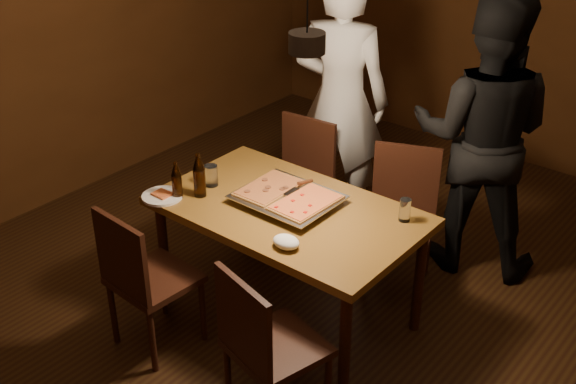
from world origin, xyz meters
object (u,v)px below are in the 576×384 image
Objects in this scene: chair_far_left at (300,171)px; chair_near_right at (263,337)px; beer_bottle_b at (199,175)px; diner_white at (341,101)px; chair_near_left at (140,270)px; plate_slice at (162,196)px; chair_far_right at (402,204)px; pendant_lamp at (307,41)px; beer_bottle_a at (177,180)px; diner_dark at (482,136)px; dining_table at (288,219)px; pizza_tray at (288,200)px.

chair_near_right is at bearing 117.28° from chair_far_left.
beer_bottle_b is 0.14× the size of diner_white.
chair_near_left reaches higher than plate_slice.
chair_far_right is 1.08× the size of chair_near_right.
chair_far_right is at bearing 109.74° from chair_near_right.
chair_far_right is 0.29× the size of diner_white.
pendant_lamp reaches higher than chair_near_left.
chair_far_right is at bearing 178.61° from chair_far_left.
beer_bottle_a is 0.12× the size of diner_dark.
diner_dark is at bearing 73.14° from pendant_lamp.
diner_dark is (0.56, 1.23, 0.25)m from dining_table.
pendant_lamp is at bearing -20.79° from dining_table.
pizza_tray is 0.73m from plate_slice.
diner_dark is (1.05, 0.51, 0.38)m from chair_far_left.
chair_near_left is at bearing 87.06° from chair_far_left.
dining_table is 3.09× the size of chair_far_left.
beer_bottle_b is 0.15× the size of diner_dark.
dining_table is 0.87m from chair_near_left.
chair_far_right is 1.53m from chair_near_right.
diner_white is (-0.75, 0.37, 0.40)m from chair_far_right.
chair_far_right is at bearing 70.54° from pizza_tray.
dining_table is 1.38m from diner_dark.
diner_white is at bearing -14.30° from diner_dark.
pendant_lamp reaches higher than beer_bottle_a.
pizza_tray is 1.01m from pendant_lamp.
dining_table is at bearing 28.62° from beer_bottle_a.
chair_near_left is (-0.72, -1.52, 0.00)m from chair_far_right.
chair_far_right is 1.30m from beer_bottle_b.
plate_slice is at bearing 174.85° from chair_near_right.
pizza_tray is 0.64m from beer_bottle_a.
beer_bottle_b is at bearing 34.79° from diner_dark.
dining_table is at bearing 23.70° from beer_bottle_b.
pendant_lamp reaches higher than chair_far_left.
diner_dark is at bearing 100.67° from chair_near_right.
chair_near_right is (0.15, -1.52, 0.00)m from chair_far_right.
chair_far_left is 0.88× the size of pizza_tray.
beer_bottle_b reaches higher than plate_slice.
chair_near_left reaches higher than dining_table.
beer_bottle_a is at bearing 170.87° from chair_near_right.
chair_near_left is 0.48m from plate_slice.
pendant_lamp reaches higher than chair_near_right.
plate_slice is at bearing -135.33° from beer_bottle_b.
plate_slice is at bearing 123.07° from chair_near_left.
chair_far_left is 1.00m from beer_bottle_b.
diner_dark is at bearing 53.08° from plate_slice.
chair_far_left is 1.60m from pendant_lamp.
diner_dark is 1.68× the size of pendant_lamp.
pendant_lamp is at bearing 98.40° from diner_white.
chair_far_left reaches higher than pizza_tray.
diner_white is (-0.03, 1.88, 0.40)m from chair_near_left.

